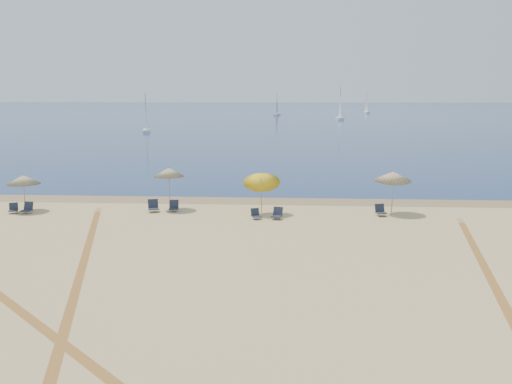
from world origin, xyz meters
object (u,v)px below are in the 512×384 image
umbrella_4 (393,176)px  sailboat_1 (146,121)px  chair_3 (27,208)px  sailboat_3 (340,110)px  chair_5 (174,206)px  chair_7 (277,214)px  sailboat_2 (277,109)px  sailboat_0 (366,107)px  umbrella_1 (23,180)px  chair_8 (380,211)px  umbrella_3 (262,178)px  umbrella_2 (169,172)px  chair_6 (256,214)px  chair_4 (153,206)px

umbrella_4 → sailboat_1: 74.92m
chair_3 → sailboat_3: (29.52, 120.98, 2.40)m
chair_5 → sailboat_3: bearing=73.3°
chair_7 → sailboat_2: size_ratio=0.11×
chair_3 → sailboat_0: 176.28m
chair_7 → sailboat_3: sailboat_3 is taller
chair_3 → chair_7: (15.05, -0.61, -0.00)m
chair_3 → sailboat_0: size_ratio=0.09×
sailboat_0 → sailboat_2: size_ratio=1.00×
umbrella_1 → umbrella_4: size_ratio=0.86×
sailboat_0 → sailboat_3: bearing=-115.2°
umbrella_1 → chair_5: 9.34m
umbrella_1 → sailboat_0: 175.66m
chair_8 → sailboat_0: bearing=69.8°
umbrella_3 → sailboat_0: (29.43, 170.04, 0.10)m
umbrella_2 → umbrella_4: bearing=-1.9°
umbrella_3 → chair_7: bearing=-54.9°
chair_7 → umbrella_2: bearing=176.8°
chair_5 → umbrella_4: bearing=-5.5°
umbrella_4 → chair_6: umbrella_4 is taller
sailboat_0 → sailboat_3: 51.76m
chair_7 → chair_8: chair_8 is taller
chair_5 → chair_6: 5.42m
sailboat_0 → chair_6: bearing=-109.3°
umbrella_3 → chair_4: umbrella_3 is taller
chair_8 → sailboat_0: size_ratio=0.10×
umbrella_3 → sailboat_1: sailboat_1 is taller
sailboat_1 → sailboat_0: bearing=48.0°
sailboat_1 → sailboat_2: size_ratio=0.97×
chair_3 → chair_7: bearing=1.2°
chair_8 → sailboat_2: (-9.56, 147.33, 1.93)m
umbrella_1 → umbrella_2: bearing=6.8°
sailboat_2 → sailboat_3: sailboat_3 is taller
umbrella_2 → sailboat_1: sailboat_1 is taller
chair_4 → sailboat_0: (36.05, 169.93, 1.91)m
umbrella_3 → chair_5: 5.71m
sailboat_2 → chair_7: bearing=-77.0°
umbrella_4 → chair_8: 2.23m
chair_3 → chair_8: chair_8 is taller
umbrella_4 → chair_8: (-0.79, -0.76, -1.94)m
chair_6 → chair_8: size_ratio=0.95×
umbrella_4 → sailboat_1: bearing=115.8°
umbrella_1 → sailboat_2: size_ratio=0.31×
sailboat_0 → umbrella_4: bearing=-106.8°
chair_6 → umbrella_4: bearing=-9.1°
umbrella_4 → chair_3: 22.02m
sailboat_2 → sailboat_3: (17.97, -26.95, 0.47)m
umbrella_1 → sailboat_1: 68.80m
umbrella_3 → chair_8: bearing=-1.4°
chair_6 → sailboat_1: (-24.55, 69.48, 1.90)m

